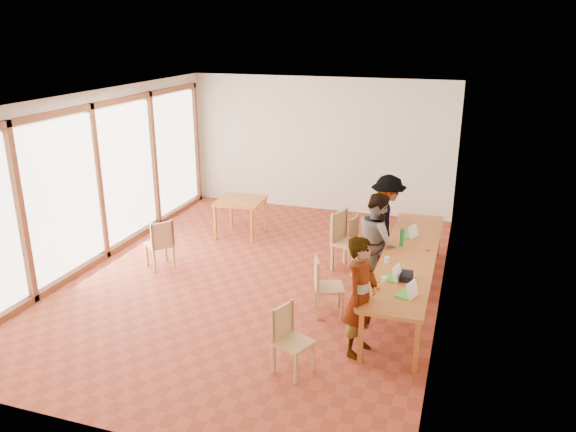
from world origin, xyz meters
The scene contains 25 objects.
ground centered at (0.00, 0.00, 0.00)m, with size 8.00×8.00×0.00m, color #9A3B25.
wall_back centered at (0.00, 4.00, 1.50)m, with size 6.00×0.10×3.00m, color silver.
wall_front centered at (0.00, -4.00, 1.50)m, with size 6.00×0.10×3.00m, color silver.
wall_right centered at (3.00, 0.00, 1.50)m, with size 0.10×8.00×3.00m, color silver.
window_wall centered at (-2.96, 0.00, 1.50)m, with size 0.10×8.00×3.00m, color white.
ceiling centered at (0.00, 0.00, 3.02)m, with size 6.00×8.00×0.04m, color white.
communal_table centered at (2.50, 0.02, 0.70)m, with size 0.80×4.00×0.75m.
side_table centered at (-1.03, 1.83, 0.67)m, with size 0.90×0.90×0.75m.
chair_near centered at (1.34, -2.35, 0.53)m, with size 0.52×0.52×0.46m.
chair_mid centered at (1.38, -0.84, 0.54)m, with size 0.53×0.53×0.47m.
chair_far centered at (1.30, 0.87, 0.63)m, with size 0.61×0.61×0.55m.
chair_empty centered at (1.48, 1.20, 0.51)m, with size 0.45×0.45×0.44m.
chair_spare centered at (-1.69, -0.14, 0.55)m, with size 0.58×0.58×0.47m.
person_near centered at (2.09, -1.68, 0.80)m, with size 0.58×0.38×1.60m, color gray.
person_mid centered at (1.97, 0.32, 0.79)m, with size 0.77×0.60×1.59m, color gray.
person_far centered at (1.96, 1.33, 0.81)m, with size 1.04×0.60×1.62m, color gray.
laptop_near centered at (2.66, -1.39, 0.81)m, with size 0.29×0.31×0.21m.
laptop_mid centered at (2.40, -0.94, 0.81)m, with size 0.27×0.29×0.21m.
laptop_far centered at (2.43, 0.79, 0.81)m, with size 0.29×0.31×0.21m.
yellow_mug centered at (2.22, -1.29, 0.79)m, with size 0.11×0.11×0.09m, color yellow.
green_bottle centered at (2.34, 0.34, 0.89)m, with size 0.07×0.07×0.28m, color #177E37.
clear_glass centered at (2.22, -0.39, 0.80)m, with size 0.07×0.07×0.09m, color silver.
condiment_cup centered at (2.29, -1.04, 0.78)m, with size 0.08×0.08×0.06m, color white.
pink_phone centered at (2.76, 0.31, 0.76)m, with size 0.05×0.10×0.01m, color #BE2D5B.
black_pouch centered at (2.57, -0.88, 0.80)m, with size 0.16×0.26×0.09m, color black.
Camera 1 is at (3.21, -8.03, 4.05)m, focal length 35.00 mm.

